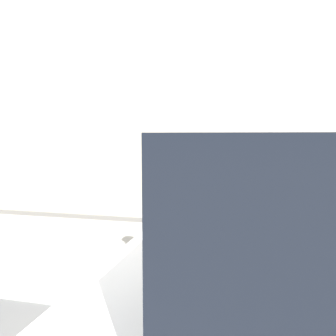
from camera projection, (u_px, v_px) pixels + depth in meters
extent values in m
cube|color=#ADAAA3|center=(227.00, 262.00, 4.38)|extent=(24.00, 2.80, 0.15)
cube|color=beige|center=(236.00, 72.00, 6.44)|extent=(24.00, 0.30, 6.02)
cylinder|color=#2D2D30|center=(168.00, 239.00, 3.42)|extent=(0.06, 0.06, 1.07)
cube|color=slate|center=(168.00, 171.00, 3.34)|extent=(0.16, 0.13, 0.37)
cube|color=gray|center=(166.00, 169.00, 3.27)|extent=(0.09, 0.01, 0.13)
cylinder|color=slate|center=(168.00, 146.00, 3.32)|extent=(0.23, 0.11, 0.23)
cylinder|color=black|center=(252.00, 318.00, 2.63)|extent=(0.61, 0.24, 0.60)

